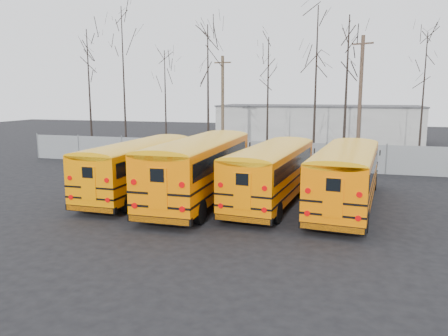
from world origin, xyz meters
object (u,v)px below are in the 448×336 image
(bus_b, at_px, (201,164))
(bus_d, at_px, (346,172))
(bus_c, at_px, (273,168))
(utility_pole_right, at_px, (360,96))
(utility_pole_left, at_px, (223,104))
(bus_a, at_px, (140,163))

(bus_b, height_order, bus_d, bus_b)
(bus_c, relative_size, utility_pole_right, 1.07)
(bus_d, distance_m, utility_pole_left, 20.20)
(bus_b, distance_m, bus_c, 3.62)
(bus_b, relative_size, bus_d, 1.07)
(bus_a, relative_size, utility_pole_right, 1.05)
(bus_a, relative_size, utility_pole_left, 1.23)
(bus_a, xyz_separation_m, utility_pole_right, (11.56, 18.39, 3.50))
(bus_c, relative_size, bus_d, 0.99)
(bus_d, height_order, utility_pole_left, utility_pole_left)
(utility_pole_left, xyz_separation_m, utility_pole_right, (11.77, 1.49, 0.78))
(utility_pole_right, bearing_deg, bus_d, -67.89)
(bus_b, height_order, bus_c, bus_b)
(bus_b, bearing_deg, bus_c, 10.57)
(utility_pole_right, bearing_deg, utility_pole_left, -147.99)
(bus_c, distance_m, bus_d, 3.54)
(bus_d, bearing_deg, bus_b, -170.79)
(bus_b, xyz_separation_m, utility_pole_right, (7.95, 18.76, 3.31))
(bus_b, height_order, utility_pole_left, utility_pole_left)
(bus_c, bearing_deg, utility_pole_left, 119.10)
(bus_a, height_order, bus_d, bus_d)
(utility_pole_left, height_order, utility_pole_right, utility_pole_right)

